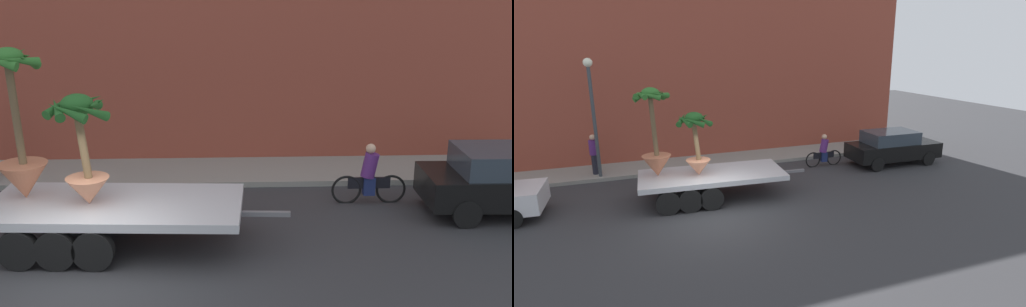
{
  "view_description": "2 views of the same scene",
  "coord_description": "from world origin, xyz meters",
  "views": [
    {
      "loc": [
        2.7,
        -10.25,
        5.61
      ],
      "look_at": [
        3.19,
        1.9,
        1.89
      ],
      "focal_mm": 43.29,
      "sensor_mm": 36.0,
      "label": 1
    },
    {
      "loc": [
        -2.58,
        -12.06,
        5.44
      ],
      "look_at": [
        2.85,
        2.43,
        1.25
      ],
      "focal_mm": 28.05,
      "sensor_mm": 36.0,
      "label": 2
    }
  ],
  "objects": [
    {
      "name": "street_lamp",
      "position": [
        -3.65,
        5.3,
        3.23
      ],
      "size": [
        0.36,
        0.36,
        4.83
      ],
      "color": "#383D42",
      "rests_on": "sidewalk"
    },
    {
      "name": "cyclist",
      "position": [
        6.03,
        3.81,
        0.67
      ],
      "size": [
        1.84,
        0.34,
        1.54
      ],
      "color": "black",
      "rests_on": "ground"
    },
    {
      "name": "parked_car",
      "position": [
        9.23,
        3.04,
        0.83
      ],
      "size": [
        4.31,
        1.91,
        1.58
      ],
      "color": "black",
      "rests_on": "ground"
    },
    {
      "name": "building_facade",
      "position": [
        0.0,
        7.8,
        4.86
      ],
      "size": [
        24.0,
        1.2,
        9.73
      ],
      "primitive_type": "cube",
      "color": "brown",
      "rests_on": "ground"
    },
    {
      "name": "potted_palm_middle",
      "position": [
        -0.24,
        1.52,
        2.09
      ],
      "size": [
        1.32,
        1.27,
        2.26
      ],
      "color": "tan",
      "rests_on": "flatbed_trailer"
    },
    {
      "name": "pedestrian_near_gate",
      "position": [
        -3.82,
        5.73,
        1.04
      ],
      "size": [
        0.36,
        0.36,
        1.71
      ],
      "color": "black",
      "rests_on": "sidewalk"
    },
    {
      "name": "flatbed_trailer",
      "position": [
        0.05,
        1.62,
        0.75
      ],
      "size": [
        6.22,
        2.59,
        0.98
      ],
      "color": "#B7BABF",
      "rests_on": "ground"
    },
    {
      "name": "ground_plane",
      "position": [
        0.0,
        0.0,
        0.0
      ],
      "size": [
        60.0,
        60.0,
        0.0
      ],
      "primitive_type": "plane",
      "color": "#2D2D30"
    },
    {
      "name": "potted_palm_rear",
      "position": [
        -1.6,
        1.9,
        2.16
      ],
      "size": [
        1.25,
        1.28,
        3.11
      ],
      "color": "#B26647",
      "rests_on": "flatbed_trailer"
    },
    {
      "name": "sidewalk",
      "position": [
        0.0,
        6.1,
        0.07
      ],
      "size": [
        24.0,
        2.2,
        0.15
      ],
      "primitive_type": "cube",
      "color": "gray",
      "rests_on": "ground"
    }
  ]
}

